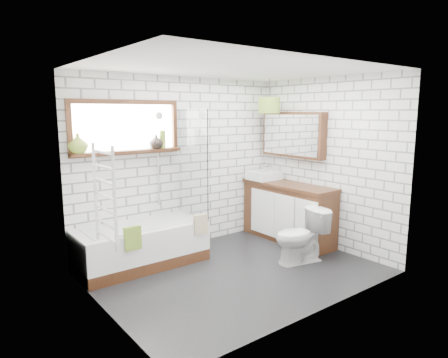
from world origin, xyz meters
TOP-DOWN VIEW (x-y plane):
  - floor at (0.00, 0.00)m, footprint 3.40×2.60m
  - ceiling at (0.00, 0.00)m, footprint 3.40×2.60m
  - wall_back at (0.00, 1.30)m, footprint 3.40×0.01m
  - wall_front at (0.00, -1.30)m, footprint 3.40×0.01m
  - wall_left at (-1.70, 0.00)m, footprint 0.01×2.60m
  - wall_right at (1.70, 0.00)m, footprint 0.01×2.60m
  - window at (-0.85, 1.26)m, footprint 1.52×0.16m
  - towel_radiator at (-1.66, 0.00)m, footprint 0.06×0.52m
  - mirror_cabinet at (1.62, 0.60)m, footprint 0.16×1.20m
  - shower_riser at (-0.40, 1.26)m, footprint 0.02×0.02m
  - bathtub at (-0.85, 0.93)m, footprint 1.68×0.74m
  - shower_screen at (-0.03, 0.93)m, footprint 0.02×0.72m
  - towel_green at (-1.14, 0.56)m, footprint 0.21×0.06m
  - towel_beige at (-0.16, 0.56)m, footprint 0.21×0.05m
  - vanity at (1.44, 0.49)m, footprint 0.51×1.59m
  - basin at (1.38, 0.99)m, footprint 0.47×0.41m
  - tap at (1.54, 0.99)m, footprint 0.03×0.03m
  - toilet at (0.89, -0.27)m, footprint 0.55×0.78m
  - vase_olive at (-1.50, 1.23)m, footprint 0.26×0.26m
  - vase_dark at (-0.43, 1.23)m, footprint 0.24×0.24m
  - bottle at (-0.33, 1.23)m, footprint 0.10×0.10m
  - pendant at (1.28, 0.79)m, footprint 0.33×0.33m

SIDE VIEW (x-z plane):
  - floor at x=0.00m, z-range -0.01..0.00m
  - bathtub at x=-0.85m, z-range 0.00..0.54m
  - toilet at x=0.89m, z-range 0.00..0.73m
  - vanity at x=1.44m, z-range 0.00..0.91m
  - towel_green at x=-1.14m, z-range 0.38..0.67m
  - towel_beige at x=-0.16m, z-range 0.39..0.66m
  - basin at x=1.38m, z-range 0.91..1.05m
  - tap at x=1.54m, z-range 0.96..1.13m
  - towel_radiator at x=-1.66m, z-range 0.70..1.70m
  - wall_back at x=0.00m, z-range 0.00..2.50m
  - wall_front at x=0.00m, z-range 0.00..2.50m
  - wall_left at x=-1.70m, z-range 0.00..2.50m
  - wall_right at x=1.70m, z-range 0.00..2.50m
  - shower_screen at x=-0.03m, z-range 0.54..2.04m
  - shower_riser at x=-0.40m, z-range 0.70..2.00m
  - vase_dark at x=-0.43m, z-range 1.48..1.67m
  - vase_olive at x=-1.50m, z-range 1.48..1.72m
  - bottle at x=-0.33m, z-range 1.48..1.73m
  - mirror_cabinet at x=1.62m, z-range 1.30..2.00m
  - window at x=-0.85m, z-range 1.46..2.14m
  - pendant at x=1.28m, z-range 1.98..2.22m
  - ceiling at x=0.00m, z-range 2.50..2.51m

